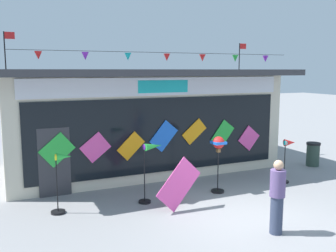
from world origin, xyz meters
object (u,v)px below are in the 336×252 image
object	(u,v)px
wind_spinner_left	(151,160)
wind_spinner_center_left	(218,150)
wind_spinner_center_right	(288,153)
trash_bin	(313,154)
kite_shop_building	(139,118)
display_kite_on_ground	(179,184)
person_near_camera	(277,197)
wind_spinner_far_left	(61,176)

from	to	relation	value
wind_spinner_left	wind_spinner_center_left	world-z (taller)	wind_spinner_center_left
wind_spinner_center_right	trash_bin	xyz separation A→B (m)	(2.37, 1.26, -0.52)
kite_shop_building	wind_spinner_left	bearing A→B (deg)	-105.29
wind_spinner_center_left	display_kite_on_ground	world-z (taller)	wind_spinner_center_left
wind_spinner_center_left	person_near_camera	bearing A→B (deg)	-96.54
wind_spinner_center_right	trash_bin	bearing A→B (deg)	28.02
wind_spinner_far_left	display_kite_on_ground	size ratio (longest dim) A/B	1.23
wind_spinner_far_left	wind_spinner_center_left	xyz separation A→B (m)	(4.50, -0.23, 0.33)
wind_spinner_left	wind_spinner_far_left	bearing A→B (deg)	175.39
display_kite_on_ground	person_near_camera	bearing A→B (deg)	-58.40
display_kite_on_ground	wind_spinner_center_left	bearing A→B (deg)	26.01
wind_spinner_far_left	trash_bin	world-z (taller)	wind_spinner_far_left
wind_spinner_left	trash_bin	xyz separation A→B (m)	(7.10, 1.17, -0.73)
wind_spinner_left	person_near_camera	world-z (taller)	person_near_camera
trash_bin	wind_spinner_left	bearing A→B (deg)	-170.62
kite_shop_building	display_kite_on_ground	bearing A→B (deg)	-97.53
wind_spinner_far_left	wind_spinner_left	size ratio (longest dim) A/B	0.94
wind_spinner_center_right	display_kite_on_ground	world-z (taller)	wind_spinner_center_right
wind_spinner_center_left	trash_bin	bearing A→B (deg)	13.70
kite_shop_building	trash_bin	world-z (taller)	kite_shop_building
wind_spinner_center_left	display_kite_on_ground	bearing A→B (deg)	-153.99
person_near_camera	trash_bin	world-z (taller)	person_near_camera
wind_spinner_center_left	wind_spinner_center_right	bearing A→B (deg)	-1.11
kite_shop_building	trash_bin	distance (m)	6.77
wind_spinner_left	display_kite_on_ground	world-z (taller)	wind_spinner_left
wind_spinner_center_left	trash_bin	size ratio (longest dim) A/B	1.88
wind_spinner_far_left	trash_bin	bearing A→B (deg)	5.93
wind_spinner_center_right	person_near_camera	world-z (taller)	person_near_camera
wind_spinner_left	kite_shop_building	bearing A→B (deg)	74.71
kite_shop_building	person_near_camera	world-z (taller)	kite_shop_building
kite_shop_building	wind_spinner_far_left	xyz separation A→B (m)	(-3.43, -3.69, -0.88)
wind_spinner_left	wind_spinner_center_left	xyz separation A→B (m)	(2.13, -0.04, 0.11)
wind_spinner_far_left	wind_spinner_center_right	distance (m)	7.10
wind_spinner_left	wind_spinner_center_left	distance (m)	2.13
trash_bin	wind_spinner_far_left	bearing A→B (deg)	-174.07
wind_spinner_far_left	trash_bin	distance (m)	9.54
wind_spinner_left	person_near_camera	distance (m)	3.55
wind_spinner_center_right	trash_bin	world-z (taller)	wind_spinner_center_right
display_kite_on_ground	wind_spinner_left	bearing A→B (deg)	116.53
kite_shop_building	person_near_camera	distance (m)	7.04
kite_shop_building	person_near_camera	bearing A→B (deg)	-84.06
kite_shop_building	wind_spinner_center_right	size ratio (longest dim) A/B	6.93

